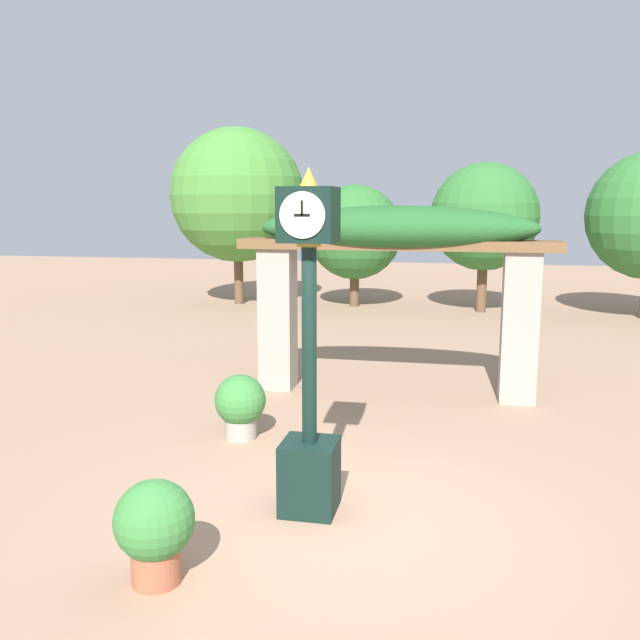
% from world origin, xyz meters
% --- Properties ---
extents(ground_plane, '(60.00, 60.00, 0.00)m').
position_xyz_m(ground_plane, '(0.00, 0.00, 0.00)').
color(ground_plane, '#9E7A60').
extents(pedestal_clock, '(0.54, 0.56, 3.36)m').
position_xyz_m(pedestal_clock, '(-0.38, 0.17, 1.45)').
color(pedestal_clock, black).
rests_on(pedestal_clock, ground).
extents(pergola, '(4.98, 1.14, 3.01)m').
position_xyz_m(pergola, '(0.00, 4.57, 2.25)').
color(pergola, gray).
rests_on(pergola, ground).
extents(potted_plant_near_left, '(0.65, 0.65, 0.86)m').
position_xyz_m(potted_plant_near_left, '(-1.31, -1.36, 0.48)').
color(potted_plant_near_left, '#9E563D').
rests_on(potted_plant_near_left, ground).
extents(potted_plant_near_right, '(0.67, 0.67, 0.85)m').
position_xyz_m(potted_plant_near_right, '(-1.74, 2.06, 0.46)').
color(potted_plant_near_right, gray).
rests_on(potted_plant_near_right, ground).
extents(tree_line, '(15.29, 4.08, 5.32)m').
position_xyz_m(tree_line, '(-0.97, 13.66, 2.89)').
color(tree_line, brown).
rests_on(tree_line, ground).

